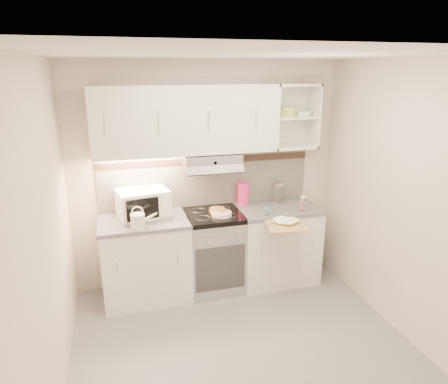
{
  "coord_description": "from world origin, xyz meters",
  "views": [
    {
      "loc": [
        -0.98,
        -2.85,
        2.4
      ],
      "look_at": [
        0.08,
        0.95,
        1.18
      ],
      "focal_mm": 32.0,
      "sensor_mm": 36.0,
      "label": 1
    }
  ],
  "objects_px": {
    "watering_can": "(139,220)",
    "cutting_board": "(286,226)",
    "electric_range": "(214,251)",
    "microwave": "(143,203)",
    "plate_stack": "(221,214)",
    "pink_pitcher": "(243,194)",
    "glass_jar": "(280,193)",
    "spray_bottle": "(302,205)"
  },
  "relations": [
    {
      "from": "electric_range",
      "to": "cutting_board",
      "type": "height_order",
      "value": "electric_range"
    },
    {
      "from": "plate_stack",
      "to": "cutting_board",
      "type": "relative_size",
      "value": 0.55
    },
    {
      "from": "watering_can",
      "to": "plate_stack",
      "type": "bearing_deg",
      "value": 3.46
    },
    {
      "from": "glass_jar",
      "to": "electric_range",
      "type": "bearing_deg",
      "value": -171.01
    },
    {
      "from": "glass_jar",
      "to": "watering_can",
      "type": "bearing_deg",
      "value": -167.91
    },
    {
      "from": "microwave",
      "to": "cutting_board",
      "type": "relative_size",
      "value": 1.46
    },
    {
      "from": "electric_range",
      "to": "cutting_board",
      "type": "bearing_deg",
      "value": -37.27
    },
    {
      "from": "microwave",
      "to": "spray_bottle",
      "type": "xyz_separation_m",
      "value": [
        1.69,
        -0.3,
        -0.07
      ]
    },
    {
      "from": "plate_stack",
      "to": "spray_bottle",
      "type": "bearing_deg",
      "value": -6.0
    },
    {
      "from": "cutting_board",
      "to": "electric_range",
      "type": "bearing_deg",
      "value": 153.14
    },
    {
      "from": "microwave",
      "to": "plate_stack",
      "type": "xyz_separation_m",
      "value": [
        0.8,
        -0.21,
        -0.12
      ]
    },
    {
      "from": "watering_can",
      "to": "electric_range",
      "type": "bearing_deg",
      "value": 10.55
    },
    {
      "from": "plate_stack",
      "to": "glass_jar",
      "type": "height_order",
      "value": "glass_jar"
    },
    {
      "from": "cutting_board",
      "to": "plate_stack",
      "type": "bearing_deg",
      "value": 156.16
    },
    {
      "from": "electric_range",
      "to": "spray_bottle",
      "type": "bearing_deg",
      "value": -11.2
    },
    {
      "from": "watering_can",
      "to": "pink_pitcher",
      "type": "distance_m",
      "value": 1.28
    },
    {
      "from": "electric_range",
      "to": "spray_bottle",
      "type": "height_order",
      "value": "spray_bottle"
    },
    {
      "from": "watering_can",
      "to": "cutting_board",
      "type": "distance_m",
      "value": 1.48
    },
    {
      "from": "microwave",
      "to": "cutting_board",
      "type": "height_order",
      "value": "microwave"
    },
    {
      "from": "electric_range",
      "to": "pink_pitcher",
      "type": "xyz_separation_m",
      "value": [
        0.4,
        0.18,
        0.58
      ]
    },
    {
      "from": "watering_can",
      "to": "cutting_board",
      "type": "height_order",
      "value": "watering_can"
    },
    {
      "from": "pink_pitcher",
      "to": "cutting_board",
      "type": "height_order",
      "value": "pink_pitcher"
    },
    {
      "from": "watering_can",
      "to": "pink_pitcher",
      "type": "relative_size",
      "value": 1.03
    },
    {
      "from": "glass_jar",
      "to": "cutting_board",
      "type": "distance_m",
      "value": 0.66
    },
    {
      "from": "microwave",
      "to": "plate_stack",
      "type": "distance_m",
      "value": 0.84
    },
    {
      "from": "plate_stack",
      "to": "electric_range",
      "type": "bearing_deg",
      "value": 124.15
    },
    {
      "from": "electric_range",
      "to": "watering_can",
      "type": "height_order",
      "value": "watering_can"
    },
    {
      "from": "spray_bottle",
      "to": "cutting_board",
      "type": "height_order",
      "value": "spray_bottle"
    },
    {
      "from": "watering_can",
      "to": "microwave",
      "type": "bearing_deg",
      "value": 73.2
    },
    {
      "from": "glass_jar",
      "to": "spray_bottle",
      "type": "distance_m",
      "value": 0.35
    },
    {
      "from": "plate_stack",
      "to": "spray_bottle",
      "type": "xyz_separation_m",
      "value": [
        0.89,
        -0.09,
        0.05
      ]
    },
    {
      "from": "pink_pitcher",
      "to": "glass_jar",
      "type": "height_order",
      "value": "pink_pitcher"
    },
    {
      "from": "electric_range",
      "to": "watering_can",
      "type": "bearing_deg",
      "value": -164.82
    },
    {
      "from": "electric_range",
      "to": "plate_stack",
      "type": "bearing_deg",
      "value": -55.85
    },
    {
      "from": "plate_stack",
      "to": "pink_pitcher",
      "type": "height_order",
      "value": "pink_pitcher"
    },
    {
      "from": "spray_bottle",
      "to": "cutting_board",
      "type": "xyz_separation_m",
      "value": [
        -0.31,
        -0.3,
        -0.1
      ]
    },
    {
      "from": "microwave",
      "to": "watering_can",
      "type": "height_order",
      "value": "microwave"
    },
    {
      "from": "microwave",
      "to": "plate_stack",
      "type": "relative_size",
      "value": 2.65
    },
    {
      "from": "microwave",
      "to": "pink_pitcher",
      "type": "xyz_separation_m",
      "value": [
        1.14,
        0.07,
        -0.01
      ]
    },
    {
      "from": "spray_bottle",
      "to": "glass_jar",
      "type": "bearing_deg",
      "value": 107.09
    },
    {
      "from": "plate_stack",
      "to": "glass_jar",
      "type": "bearing_deg",
      "value": 16.54
    },
    {
      "from": "electric_range",
      "to": "spray_bottle",
      "type": "distance_m",
      "value": 1.1
    }
  ]
}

